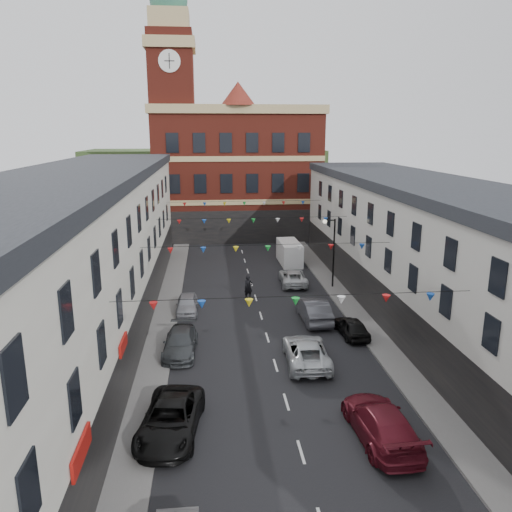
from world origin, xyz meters
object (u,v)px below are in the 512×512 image
object	(u,v)px
car_right_f	(293,277)
white_van	(289,253)
car_left_e	(187,304)
moving_car	(306,352)
car_right_d	(351,327)
street_lamp	(331,244)
car_left_d	(180,343)
pedestrian	(248,287)
car_right_e	(314,310)
car_right_c	(381,423)
car_left_c	(171,419)

from	to	relation	value
car_right_f	white_van	distance (m)	7.30
car_left_e	moving_car	world-z (taller)	moving_car
car_right_d	white_van	distance (m)	18.87
street_lamp	car_right_d	bearing A→B (deg)	-95.85
car_left_d	car_left_e	bearing A→B (deg)	91.71
car_right_f	pedestrian	distance (m)	5.49
street_lamp	car_right_e	size ratio (longest dim) A/B	1.21
car_left_d	moving_car	world-z (taller)	moving_car
car_left_d	car_right_e	xyz separation A→B (m)	(9.10, 4.50, 0.13)
car_left_e	car_right_d	bearing A→B (deg)	-26.16
car_left_e	car_right_f	world-z (taller)	car_right_f
car_right_e	car_right_c	bearing A→B (deg)	88.37
white_van	car_left_c	bearing A→B (deg)	-110.26
car_left_c	white_van	size ratio (longest dim) A/B	1.07
car_right_d	pedestrian	size ratio (longest dim) A/B	1.93
car_right_e	pedestrian	size ratio (longest dim) A/B	2.55
car_right_c	white_van	size ratio (longest dim) A/B	1.10
street_lamp	car_left_e	xyz separation A→B (m)	(-11.91, -4.83, -3.25)
street_lamp	car_left_e	size ratio (longest dim) A/B	1.55
car_right_f	car_right_e	bearing A→B (deg)	92.41
moving_car	street_lamp	bearing A→B (deg)	-106.57
street_lamp	car_left_c	bearing A→B (deg)	-120.85
car_right_e	car_right_f	xyz separation A→B (m)	(0.00, 8.68, -0.15)
street_lamp	pedestrian	xyz separation A→B (m)	(-7.15, -2.17, -2.93)
car_right_c	pedestrian	distance (m)	19.71
car_left_e	car_right_f	bearing A→B (deg)	34.98
car_right_d	car_right_f	world-z (taller)	car_right_f
street_lamp	car_right_c	bearing A→B (deg)	-97.84
car_left_c	white_van	bearing A→B (deg)	78.29
car_left_c	moving_car	distance (m)	9.66
street_lamp	car_left_d	bearing A→B (deg)	-135.53
car_left_c	car_right_d	distance (m)	14.81
car_right_e	car_right_d	bearing A→B (deg)	121.38
street_lamp	moving_car	size ratio (longest dim) A/B	1.16
car_right_f	car_right_d	bearing A→B (deg)	101.71
street_lamp	car_left_c	xyz separation A→B (m)	(-12.05, -20.18, -3.16)
car_left_d	car_right_d	distance (m)	11.11
car_left_d	car_right_e	bearing A→B (deg)	29.19
street_lamp	car_left_d	world-z (taller)	street_lamp
car_left_d	car_right_d	xyz separation A→B (m)	(11.00, 1.58, -0.04)
car_left_d	white_van	world-z (taller)	white_van
car_right_f	pedestrian	bearing A→B (deg)	42.36
car_left_e	car_left_d	bearing A→B (deg)	-90.77
car_left_d	moving_car	distance (m)	7.58
moving_car	pedestrian	world-z (taller)	pedestrian
car_right_c	car_right_f	distance (m)	22.78
car_left_c	car_right_c	distance (m)	9.19
street_lamp	car_right_e	distance (m)	8.48
car_left_c	car_left_d	xyz separation A→B (m)	(0.00, 8.35, -0.06)
car_left_c	white_van	distance (m)	30.43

